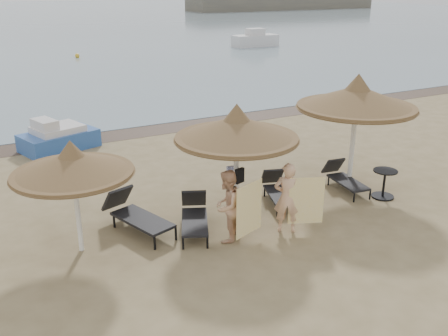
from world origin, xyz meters
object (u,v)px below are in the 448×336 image
(palapa_left, at_px, (72,164))
(lounger_near_left, at_px, (194,215))
(lounger_far_right, at_px, (344,177))
(side_table, at_px, (384,185))
(person_left, at_px, (227,201))
(lounger_near_right, at_px, (277,189))
(palapa_center, at_px, (237,129))
(pedal_boat, at_px, (58,137))
(palapa_right, at_px, (357,98))
(person_right, at_px, (287,192))
(lounger_far_left, at_px, (135,213))

(palapa_left, relative_size, lounger_near_left, 1.37)
(palapa_left, relative_size, lounger_far_right, 1.46)
(side_table, xyz_separation_m, person_left, (-4.77, -0.12, 0.59))
(lounger_near_right, height_order, side_table, side_table)
(palapa_center, bearing_deg, pedal_boat, 110.02)
(palapa_right, distance_m, lounger_near_left, 5.37)
(lounger_near_right, height_order, person_right, person_right)
(palapa_left, xyz_separation_m, lounger_far_right, (7.19, 0.02, -1.63))
(palapa_center, xyz_separation_m, pedal_boat, (-2.74, 7.52, -1.85))
(lounger_near_right, distance_m, pedal_boat, 8.26)
(palapa_center, height_order, lounger_far_left, palapa_center)
(palapa_left, height_order, lounger_far_right, palapa_left)
(side_table, bearing_deg, person_left, -178.59)
(palapa_left, bearing_deg, lounger_near_right, 1.88)
(person_right, bearing_deg, palapa_center, -22.25)
(palapa_right, height_order, lounger_near_left, palapa_right)
(person_left, bearing_deg, palapa_right, 155.37)
(lounger_far_right, relative_size, pedal_boat, 0.62)
(palapa_right, relative_size, pedal_boat, 1.16)
(palapa_right, height_order, person_left, palapa_right)
(lounger_far_right, xyz_separation_m, side_table, (0.55, -0.95, 0.03))
(palapa_left, bearing_deg, person_right, -16.61)
(palapa_right, height_order, lounger_far_right, palapa_right)
(lounger_near_left, distance_m, pedal_boat, 7.68)
(lounger_near_left, bearing_deg, palapa_left, -161.27)
(palapa_right, height_order, person_right, palapa_right)
(palapa_center, bearing_deg, lounger_near_left, 179.28)
(palapa_center, xyz_separation_m, person_right, (0.73, -1.06, -1.31))
(lounger_near_left, distance_m, person_right, 2.20)
(palapa_left, distance_m, pedal_boat, 7.49)
(palapa_left, bearing_deg, lounger_far_right, 0.20)
(lounger_far_right, distance_m, person_right, 3.19)
(lounger_near_left, bearing_deg, palapa_right, 27.54)
(lounger_near_right, bearing_deg, pedal_boat, 138.50)
(palapa_left, bearing_deg, person_left, -19.43)
(palapa_center, bearing_deg, lounger_far_left, 164.53)
(lounger_near_left, xyz_separation_m, side_table, (5.19, -0.70, 0.01))
(lounger_far_left, height_order, lounger_near_right, lounger_far_left)
(palapa_right, distance_m, lounger_far_left, 6.49)
(palapa_right, relative_size, person_left, 1.68)
(palapa_left, distance_m, person_left, 3.31)
(pedal_boat, bearing_deg, side_table, -68.08)
(palapa_left, distance_m, palapa_center, 3.66)
(side_table, bearing_deg, lounger_far_left, 168.31)
(palapa_center, distance_m, person_right, 1.83)
(palapa_left, height_order, person_left, palapa_left)
(palapa_left, xyz_separation_m, palapa_center, (3.64, -0.24, 0.31))
(palapa_center, height_order, pedal_boat, palapa_center)
(lounger_far_right, height_order, side_table, side_table)
(side_table, bearing_deg, lounger_far_right, 119.88)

